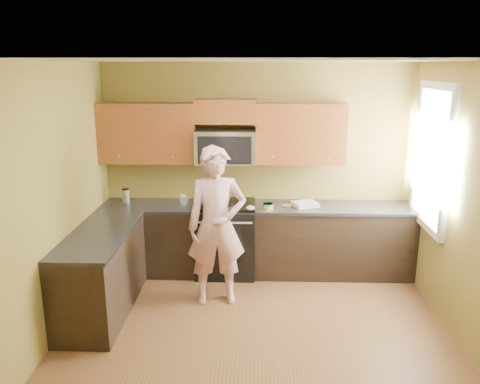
{
  "coord_description": "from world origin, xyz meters",
  "views": [
    {
      "loc": [
        -0.02,
        -4.22,
        2.67
      ],
      "look_at": [
        -0.2,
        1.3,
        1.2
      ],
      "focal_mm": 36.09,
      "sensor_mm": 36.0,
      "label": 1
    }
  ],
  "objects_px": {
    "frying_pan": "(223,209)",
    "travel_mug": "(126,203)",
    "butter_tub": "(268,209)",
    "microwave": "(226,163)",
    "stove": "(226,238)",
    "woman": "(217,226)"
  },
  "relations": [
    {
      "from": "woman",
      "to": "butter_tub",
      "type": "height_order",
      "value": "woman"
    },
    {
      "from": "frying_pan",
      "to": "butter_tub",
      "type": "relative_size",
      "value": 3.55
    },
    {
      "from": "stove",
      "to": "microwave",
      "type": "height_order",
      "value": "microwave"
    },
    {
      "from": "butter_tub",
      "to": "travel_mug",
      "type": "distance_m",
      "value": 1.86
    },
    {
      "from": "woman",
      "to": "travel_mug",
      "type": "height_order",
      "value": "woman"
    },
    {
      "from": "microwave",
      "to": "woman",
      "type": "relative_size",
      "value": 0.42
    },
    {
      "from": "stove",
      "to": "frying_pan",
      "type": "relative_size",
      "value": 2.06
    },
    {
      "from": "stove",
      "to": "frying_pan",
      "type": "bearing_deg",
      "value": -91.79
    },
    {
      "from": "woman",
      "to": "travel_mug",
      "type": "distance_m",
      "value": 1.53
    },
    {
      "from": "stove",
      "to": "woman",
      "type": "distance_m",
      "value": 0.89
    },
    {
      "from": "butter_tub",
      "to": "woman",
      "type": "bearing_deg",
      "value": -133.24
    },
    {
      "from": "frying_pan",
      "to": "butter_tub",
      "type": "height_order",
      "value": "frying_pan"
    },
    {
      "from": "woman",
      "to": "butter_tub",
      "type": "relative_size",
      "value": 13.99
    },
    {
      "from": "woman",
      "to": "frying_pan",
      "type": "relative_size",
      "value": 3.94
    },
    {
      "from": "stove",
      "to": "woman",
      "type": "relative_size",
      "value": 0.52
    },
    {
      "from": "butter_tub",
      "to": "microwave",
      "type": "bearing_deg",
      "value": 152.88
    },
    {
      "from": "frying_pan",
      "to": "butter_tub",
      "type": "bearing_deg",
      "value": -4.53
    },
    {
      "from": "frying_pan",
      "to": "travel_mug",
      "type": "xyz_separation_m",
      "value": [
        -1.29,
        0.35,
        -0.03
      ]
    },
    {
      "from": "stove",
      "to": "travel_mug",
      "type": "bearing_deg",
      "value": 175.89
    },
    {
      "from": "travel_mug",
      "to": "microwave",
      "type": "bearing_deg",
      "value": 1.39
    },
    {
      "from": "stove",
      "to": "butter_tub",
      "type": "xyz_separation_m",
      "value": [
        0.54,
        -0.15,
        0.45
      ]
    },
    {
      "from": "microwave",
      "to": "frying_pan",
      "type": "bearing_deg",
      "value": -91.2
    }
  ]
}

